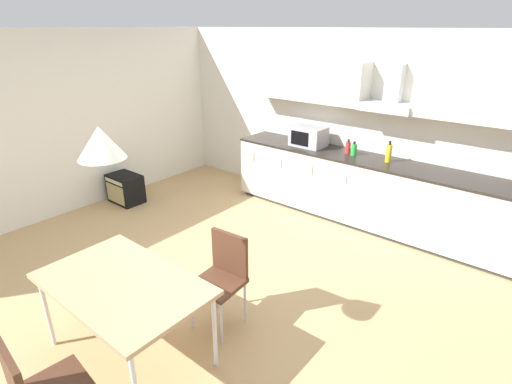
% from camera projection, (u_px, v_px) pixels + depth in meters
% --- Properties ---
extents(ground_plane, '(8.74, 8.55, 0.02)m').
position_uv_depth(ground_plane, '(202.00, 291.00, 4.15)').
color(ground_plane, tan).
extents(wall_back, '(6.99, 0.10, 2.52)m').
position_uv_depth(wall_back, '(344.00, 122.00, 5.73)').
color(wall_back, silver).
rests_on(wall_back, ground_plane).
extents(wall_left, '(0.10, 6.84, 2.52)m').
position_uv_depth(wall_left, '(45.00, 128.00, 5.40)').
color(wall_left, silver).
rests_on(wall_left, ground_plane).
extents(kitchen_counter, '(4.20, 0.66, 0.93)m').
position_uv_depth(kitchen_counter, '(374.00, 193.00, 5.36)').
color(kitchen_counter, '#333333').
rests_on(kitchen_counter, ground_plane).
extents(backsplash_tile, '(4.18, 0.02, 0.57)m').
position_uv_depth(backsplash_tile, '(390.00, 134.00, 5.30)').
color(backsplash_tile, silver).
rests_on(backsplash_tile, kitchen_counter).
extents(upper_wall_cabinets, '(4.18, 0.40, 0.57)m').
position_uv_depth(upper_wall_cabinets, '(391.00, 88.00, 4.95)').
color(upper_wall_cabinets, silver).
extents(microwave, '(0.48, 0.35, 0.28)m').
position_uv_depth(microwave, '(308.00, 136.00, 5.76)').
color(microwave, '#ADADB2').
rests_on(microwave, kitchen_counter).
extents(bottle_yellow, '(0.07, 0.07, 0.28)m').
position_uv_depth(bottle_yellow, '(389.00, 153.00, 5.08)').
color(bottle_yellow, yellow).
rests_on(bottle_yellow, kitchen_counter).
extents(bottle_red, '(0.07, 0.07, 0.20)m').
position_uv_depth(bottle_red, '(348.00, 147.00, 5.44)').
color(bottle_red, red).
rests_on(bottle_red, kitchen_counter).
extents(bottle_green, '(0.08, 0.08, 0.19)m').
position_uv_depth(bottle_green, '(354.00, 149.00, 5.36)').
color(bottle_green, green).
rests_on(bottle_green, kitchen_counter).
extents(dining_table, '(1.36, 0.84, 0.72)m').
position_uv_depth(dining_table, '(123.00, 287.00, 3.09)').
color(dining_table, tan).
rests_on(dining_table, ground_plane).
extents(chair_far_right, '(0.43, 0.43, 0.87)m').
position_uv_depth(chair_far_right, '(223.00, 271.00, 3.54)').
color(chair_far_right, '#4C2D1E').
rests_on(chair_far_right, ground_plane).
extents(guitar_amp, '(0.52, 0.37, 0.44)m').
position_uv_depth(guitar_amp, '(125.00, 188.00, 6.16)').
color(guitar_amp, black).
rests_on(guitar_amp, ground_plane).
extents(pendant_lamp, '(0.32, 0.32, 0.22)m').
position_uv_depth(pendant_lamp, '(100.00, 143.00, 2.64)').
color(pendant_lamp, silver).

